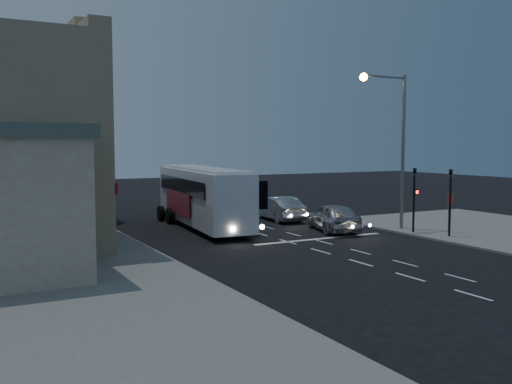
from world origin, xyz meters
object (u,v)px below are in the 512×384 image
car_suv (334,217)px  car_sedan_a (279,208)px  car_sedan_b (251,203)px  street_tree (76,153)px  streetlight (395,133)px  regulatory_sign (449,207)px  tour_bus (203,195)px  traffic_signal_main (414,192)px  traffic_signal_side (450,194)px

car_suv → car_sedan_a: (-0.36, 5.69, -0.03)m
car_sedan_a → car_sedan_b: (0.56, 5.07, -0.13)m
car_sedan_b → street_tree: 13.21m
car_sedan_a → car_sedan_b: bearing=-91.2°
car_sedan_a → streetlight: size_ratio=0.54×
regulatory_sign → car_sedan_a: bearing=119.2°
tour_bus → streetlight: size_ratio=1.35×
tour_bus → streetlight: (9.24, -6.71, 3.74)m
car_suv → tour_bus: bearing=-24.4°
traffic_signal_main → car_suv: bearing=138.1°
regulatory_sign → street_tree: bearing=138.9°
tour_bus → traffic_signal_side: 14.36m
regulatory_sign → streetlight: size_ratio=0.24×
traffic_signal_side → regulatory_sign: 1.61m
car_sedan_a → street_tree: 13.79m
traffic_signal_main → traffic_signal_side: size_ratio=1.00×
street_tree → tour_bus: bearing=-44.1°
car_suv → streetlight: size_ratio=0.55×
car_sedan_b → streetlight: (2.91, -12.36, 5.06)m
traffic_signal_side → car_sedan_a: bearing=112.5°
street_tree → streetlight: bearing=-39.5°
street_tree → car_sedan_b: bearing=-2.1°
traffic_signal_side → regulatory_sign: bearing=43.9°
traffic_signal_side → street_tree: street_tree is taller
tour_bus → regulatory_sign: tour_bus is taller
tour_bus → car_sedan_b: 8.58m
car_sedan_b → tour_bus: bearing=31.8°
car_suv → regulatory_sign: (5.07, -4.04, 0.76)m
traffic_signal_side → traffic_signal_main: bearing=109.5°
car_suv → streetlight: 6.02m
car_sedan_a → regulatory_sign: bearing=124.3°
car_suv → traffic_signal_main: bearing=153.5°
car_sedan_a → tour_bus: bearing=10.8°
tour_bus → street_tree: 9.14m
car_suv → traffic_signal_main: size_ratio=1.20×
car_sedan_a → street_tree: (-12.08, 5.53, 3.69)m
car_sedan_a → traffic_signal_side: size_ratio=1.19×
streetlight → car_suv: bearing=152.8°
car_suv → regulatory_sign: 6.52m
car_sedan_a → street_tree: bearing=-19.5°
traffic_signal_main → regulatory_sign: bearing=-30.8°
tour_bus → traffic_signal_main: traffic_signal_main is taller
tour_bus → traffic_signal_main: size_ratio=2.97×
car_suv → streetlight: streetlight is taller
car_suv → car_sedan_b: bearing=-75.6°
car_suv → car_sedan_a: bearing=-70.9°
traffic_signal_side → regulatory_sign: (1.00, 0.96, -0.82)m
car_suv → traffic_signal_side: 6.64m
car_sedan_a → street_tree: street_tree is taller
tour_bus → regulatory_sign: bearing=-33.3°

